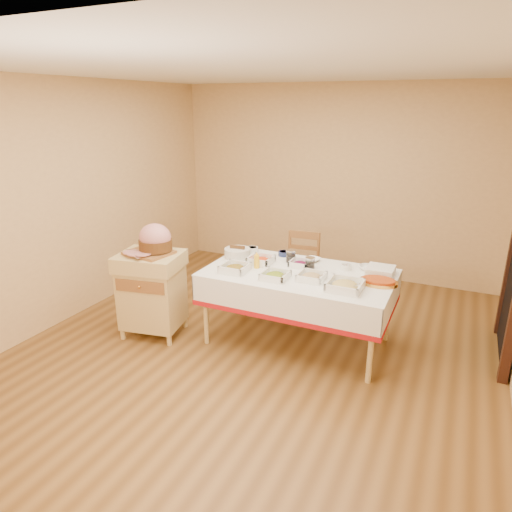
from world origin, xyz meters
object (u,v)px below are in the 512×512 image
at_px(preserve_jar_right, 310,264).
at_px(mustard_bottle, 257,261).
at_px(dining_table, 298,287).
at_px(plate_stack, 380,271).
at_px(ham_on_board, 154,241).
at_px(bread_basket, 237,253).
at_px(dining_chair, 301,270).
at_px(brass_platter, 378,282).
at_px(preserve_jar_left, 291,257).
at_px(butcher_cart, 152,289).

bearing_deg(preserve_jar_right, mustard_bottle, -159.50).
relative_size(dining_table, plate_stack, 7.20).
height_order(ham_on_board, mustard_bottle, ham_on_board).
height_order(preserve_jar_right, bread_basket, preserve_jar_right).
relative_size(dining_chair, brass_platter, 2.56).
bearing_deg(preserve_jar_right, dining_table, -120.21).
bearing_deg(preserve_jar_left, preserve_jar_right, -26.53).
xyz_separation_m(dining_table, preserve_jar_right, (0.07, 0.12, 0.22)).
height_order(dining_chair, preserve_jar_left, dining_chair).
relative_size(mustard_bottle, plate_stack, 0.66).
bearing_deg(preserve_jar_left, bread_basket, -169.57).
relative_size(preserve_jar_right, plate_stack, 0.49).
bearing_deg(butcher_cart, preserve_jar_left, 29.47).
distance_m(preserve_jar_left, preserve_jar_right, 0.28).
relative_size(bread_basket, plate_stack, 1.09).
height_order(butcher_cart, preserve_jar_left, preserve_jar_left).
relative_size(ham_on_board, preserve_jar_right, 3.77).
height_order(butcher_cart, plate_stack, butcher_cart).
relative_size(dining_chair, bread_basket, 3.27).
bearing_deg(ham_on_board, butcher_cart, -141.97).
xyz_separation_m(ham_on_board, bread_basket, (0.64, 0.57, -0.21)).
distance_m(mustard_bottle, plate_stack, 1.21).
xyz_separation_m(dining_chair, plate_stack, (1.00, -0.55, 0.33)).
bearing_deg(butcher_cart, dining_table, 17.81).
xyz_separation_m(butcher_cart, dining_chair, (1.17, 1.28, -0.04)).
bearing_deg(mustard_bottle, preserve_jar_right, 20.50).
bearing_deg(dining_chair, bread_basket, -125.73).
relative_size(dining_table, dining_chair, 2.02).
height_order(preserve_jar_left, mustard_bottle, mustard_bottle).
bearing_deg(dining_table, plate_stack, 20.18).
bearing_deg(butcher_cart, dining_chair, 47.49).
height_order(ham_on_board, preserve_jar_left, ham_on_board).
xyz_separation_m(preserve_jar_right, mustard_bottle, (-0.50, -0.19, 0.02)).
bearing_deg(bread_basket, butcher_cart, -138.65).
relative_size(dining_chair, mustard_bottle, 5.38).
bearing_deg(bread_basket, brass_platter, -4.62).
xyz_separation_m(plate_stack, brass_platter, (0.03, -0.25, -0.02)).
bearing_deg(preserve_jar_left, brass_platter, -13.54).
height_order(ham_on_board, preserve_jar_right, ham_on_board).
relative_size(butcher_cart, preserve_jar_right, 7.13).
relative_size(ham_on_board, bread_basket, 1.70).
bearing_deg(bread_basket, preserve_jar_right, -1.46).
relative_size(preserve_jar_left, brass_platter, 0.37).
height_order(dining_table, ham_on_board, ham_on_board).
bearing_deg(preserve_jar_right, butcher_cart, -158.81).
distance_m(preserve_jar_right, mustard_bottle, 0.53).
bearing_deg(brass_platter, dining_chair, 142.25).
distance_m(butcher_cart, preserve_jar_left, 1.48).
bearing_deg(butcher_cart, mustard_bottle, 21.52).
distance_m(bread_basket, brass_platter, 1.52).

